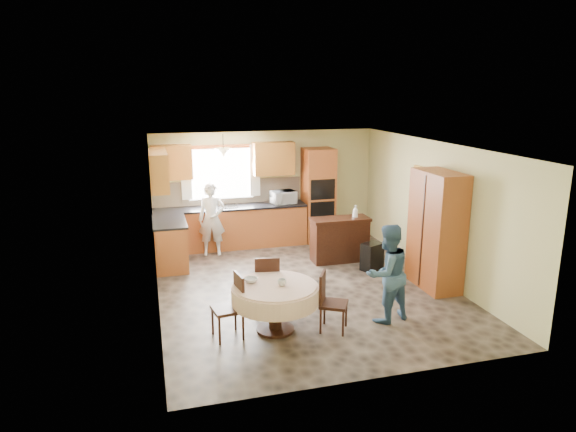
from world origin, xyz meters
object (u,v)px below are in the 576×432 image
Objects in this scene: chair_back at (267,281)px; person_sink at (212,219)px; cupboard at (436,230)px; oven_tower at (318,195)px; chair_left at (232,303)px; person_dining at (387,273)px; sideboard at (340,241)px; chair_right at (329,299)px; dining_table at (275,295)px.

chair_back is 3.14m from person_sink.
oven_tower is at bearing 108.39° from cupboard.
person_sink is at bearing 168.39° from chair_left.
chair_back is (0.65, 0.66, 0.00)m from chair_left.
person_sink is at bearing -76.50° from person_dining.
person_sink is at bearing -72.12° from chair_back.
cupboard is (1.11, -1.73, 0.61)m from sideboard.
cupboard reaches higher than chair_right.
chair_left is at bearing 112.38° from chair_right.
person_sink reaches higher than chair_left.
dining_table is at bearing 106.37° from chair_right.
chair_left reaches higher than dining_table.
oven_tower is at bearing -109.99° from person_dining.
person_sink is (-2.43, 1.10, 0.34)m from sideboard.
chair_right is at bearing 140.75° from chair_back.
sideboard is 3.32m from dining_table.
cupboard is at bearing 16.43° from dining_table.
chair_right is at bearing -65.36° from person_sink.
oven_tower is 2.30× the size of chair_left.
chair_left is at bearing -134.18° from sideboard.
chair_left is at bearing -179.41° from dining_table.
person_dining reaches higher than chair_left.
person_dining is (-0.31, -2.75, 0.33)m from sideboard.
person_sink is 4.39m from person_dining.
sideboard is at bearing -111.75° from person_dining.
cupboard is 3.28m from dining_table.
chair_left is 0.61× the size of person_dining.
sideboard is 2.81m from chair_back.
chair_left is at bearing 54.83° from chair_back.
dining_table is at bearing -75.68° from person_sink.
cupboard reaches higher than chair_back.
oven_tower reaches higher than chair_back.
oven_tower is 1.80× the size of sideboard.
chair_right is (0.72, -0.83, -0.03)m from chair_back.
person_sink reaches higher than person_dining.
cupboard is 1.65× the size of dining_table.
person_sink reaches higher than sideboard.
person_dining is at bearing 165.02° from chair_back.
chair_back is (0.03, 0.65, -0.04)m from dining_table.
person_dining is at bearing -3.52° from dining_table.
chair_right reaches higher than sideboard.
cupboard is at bearing -165.55° from chair_back.
chair_right is at bearing -12.96° from dining_table.
chair_right is (-1.25, -2.82, 0.06)m from sideboard.
cupboard is 1.77m from person_dining.
person_sink is (-0.45, 3.09, 0.25)m from chair_back.
sideboard is 1.27× the size of chair_back.
person_sink is at bearing 141.34° from cupboard.
chair_back is at bearing -175.09° from cupboard.
chair_right is (-1.29, -4.31, -0.58)m from oven_tower.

